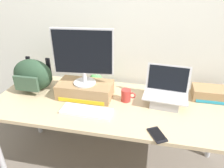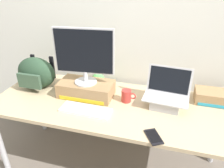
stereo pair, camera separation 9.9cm
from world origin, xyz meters
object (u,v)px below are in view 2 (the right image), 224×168
(cell_phone, at_px, (154,137))
(toner_box_cyan, at_px, (215,97))
(coffee_mug, at_px, (127,96))
(toner_box_yellow, at_px, (86,89))
(open_laptop, at_px, (166,98))
(plush_toy, at_px, (98,79))
(desktop_monitor, at_px, (84,55))
(messenger_backpack, at_px, (36,73))
(external_keyboard, at_px, (86,110))

(cell_phone, distance_m, toner_box_cyan, 0.72)
(coffee_mug, bearing_deg, cell_phone, -55.43)
(toner_box_yellow, distance_m, cell_phone, 0.74)
(toner_box_yellow, xyz_separation_m, toner_box_cyan, (1.07, 0.18, -0.01))
(toner_box_yellow, relative_size, open_laptop, 1.27)
(toner_box_cyan, bearing_deg, plush_toy, 178.03)
(desktop_monitor, height_order, toner_box_cyan, desktop_monitor)
(open_laptop, relative_size, plush_toy, 3.05)
(messenger_backpack, height_order, toner_box_cyan, messenger_backpack)
(toner_box_yellow, relative_size, coffee_mug, 3.78)
(toner_box_yellow, xyz_separation_m, open_laptop, (0.68, 0.02, 0.00))
(open_laptop, height_order, external_keyboard, open_laptop)
(toner_box_yellow, bearing_deg, open_laptop, 1.63)
(coffee_mug, bearing_deg, open_laptop, 3.51)
(desktop_monitor, bearing_deg, toner_box_yellow, 92.16)
(open_laptop, xyz_separation_m, plush_toy, (-0.64, 0.20, -0.01))
(open_laptop, bearing_deg, coffee_mug, -171.53)
(messenger_backpack, distance_m, cell_phone, 1.20)
(cell_phone, bearing_deg, toner_box_cyan, 23.01)
(plush_toy, bearing_deg, open_laptop, -17.08)
(desktop_monitor, distance_m, plush_toy, 0.38)
(toner_box_yellow, xyz_separation_m, desktop_monitor, (0.00, -0.00, 0.31))
(coffee_mug, distance_m, cell_phone, 0.47)
(toner_box_yellow, height_order, cell_phone, toner_box_yellow)
(toner_box_yellow, height_order, messenger_backpack, messenger_backpack)
(coffee_mug, height_order, cell_phone, coffee_mug)
(toner_box_yellow, height_order, open_laptop, open_laptop)
(toner_box_cyan, bearing_deg, toner_box_yellow, -170.35)
(toner_box_yellow, relative_size, toner_box_cyan, 1.45)
(desktop_monitor, height_order, external_keyboard, desktop_monitor)
(desktop_monitor, distance_m, open_laptop, 0.74)
(messenger_backpack, relative_size, coffee_mug, 2.97)
(toner_box_yellow, distance_m, open_laptop, 0.68)
(cell_phone, bearing_deg, desktop_monitor, 119.04)
(messenger_backpack, distance_m, toner_box_cyan, 1.57)
(open_laptop, distance_m, messenger_backpack, 1.17)
(toner_box_cyan, bearing_deg, coffee_mug, -165.62)
(open_laptop, bearing_deg, cell_phone, -92.21)
(desktop_monitor, distance_m, messenger_backpack, 0.55)
(desktop_monitor, relative_size, coffee_mug, 4.00)
(plush_toy, bearing_deg, cell_phone, -45.63)
(messenger_backpack, height_order, coffee_mug, messenger_backpack)
(coffee_mug, distance_m, plush_toy, 0.39)
(open_laptop, distance_m, cell_phone, 0.41)
(coffee_mug, bearing_deg, toner_box_yellow, 179.95)
(coffee_mug, distance_m, toner_box_cyan, 0.73)
(toner_box_yellow, relative_size, desktop_monitor, 0.94)
(desktop_monitor, xyz_separation_m, plush_toy, (0.03, 0.22, -0.32))
(external_keyboard, bearing_deg, desktop_monitor, 111.82)
(external_keyboard, height_order, plush_toy, plush_toy)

